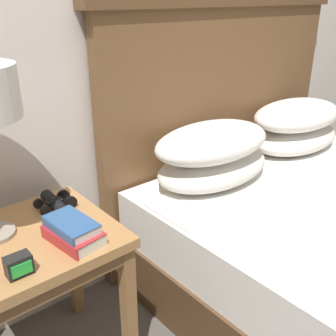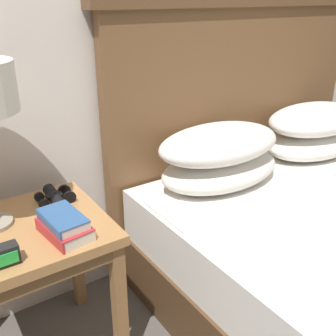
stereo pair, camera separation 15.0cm
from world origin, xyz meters
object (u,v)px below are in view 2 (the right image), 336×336
at_px(nightstand, 30,249).
at_px(alarm_clock, 6,255).
at_px(book_on_nightstand, 64,230).
at_px(book_stacked_on_top, 62,219).
at_px(binoculars_pair, 55,197).

height_order(nightstand, alarm_clock, alarm_clock).
bearing_deg(alarm_clock, book_on_nightstand, 14.83).
height_order(book_stacked_on_top, binoculars_pair, book_stacked_on_top).
relative_size(nightstand, book_stacked_on_top, 3.16).
bearing_deg(book_stacked_on_top, book_on_nightstand, -90.57).
xyz_separation_m(nightstand, book_on_nightstand, (0.09, -0.12, 0.11)).
relative_size(book_on_nightstand, book_stacked_on_top, 1.09).
distance_m(nightstand, book_on_nightstand, 0.19).
bearing_deg(alarm_clock, book_stacked_on_top, 16.95).
relative_size(binoculars_pair, alarm_clock, 2.30).
xyz_separation_m(nightstand, binoculars_pair, (0.14, 0.11, 0.11)).
relative_size(book_stacked_on_top, alarm_clock, 2.69).
xyz_separation_m(binoculars_pair, alarm_clock, (-0.24, -0.28, 0.01)).
bearing_deg(alarm_clock, nightstand, 59.79).
bearing_deg(book_stacked_on_top, binoculars_pair, 77.77).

